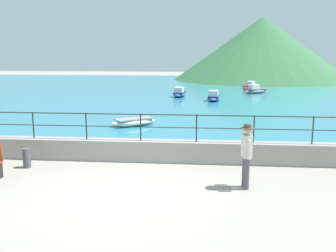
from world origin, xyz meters
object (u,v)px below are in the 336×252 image
object	(u,v)px
boat_2	(134,122)
boat_3	(256,90)
boat_1	(250,87)
person_walking	(246,153)
boat_0	(214,97)
bollard	(27,158)
boat_4	(179,93)

from	to	relation	value
boat_2	boat_3	xyz separation A→B (m)	(7.84, 15.42, 0.07)
boat_1	boat_2	xyz separation A→B (m)	(-7.70, -18.76, -0.07)
boat_3	person_walking	bearing A→B (deg)	-98.13
boat_0	boat_2	bearing A→B (deg)	-112.44
bollard	boat_1	xyz separation A→B (m)	(9.87, 25.61, 0.02)
boat_3	boat_4	bearing A→B (deg)	-153.56
boat_0	boat_3	distance (m)	6.64
boat_1	bollard	bearing A→B (deg)	-111.08
person_walking	boat_2	xyz separation A→B (m)	(-4.48, 8.07, -0.72)
boat_0	boat_2	world-z (taller)	boat_0
person_walking	boat_3	world-z (taller)	person_walking
person_walking	boat_0	distance (m)	18.02
boat_2	person_walking	bearing A→B (deg)	-60.94
boat_0	boat_2	xyz separation A→B (m)	(-4.10, -9.93, -0.07)
boat_2	boat_3	distance (m)	17.29
boat_1	boat_0	bearing A→B (deg)	-112.20
boat_1	boat_3	xyz separation A→B (m)	(0.13, -3.34, 0.00)
bollard	boat_4	world-z (taller)	boat_4
boat_3	boat_4	world-z (taller)	same
bollard	boat_1	size ratio (longest dim) A/B	0.25
bollard	boat_2	distance (m)	7.18
person_walking	bollard	size ratio (longest dim) A/B	2.82
boat_3	boat_4	size ratio (longest dim) A/B	1.02
boat_0	bollard	bearing A→B (deg)	-110.48
boat_0	boat_3	xyz separation A→B (m)	(3.74, 5.48, 0.00)
bollard	boat_0	world-z (taller)	boat_0
person_walking	boat_1	distance (m)	27.03
person_walking	bollard	distance (m)	6.79
bollard	boat_0	size ratio (longest dim) A/B	0.26
boat_0	boat_1	size ratio (longest dim) A/B	0.97
boat_0	boat_1	distance (m)	9.53
boat_2	boat_4	bearing A→B (deg)	83.30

